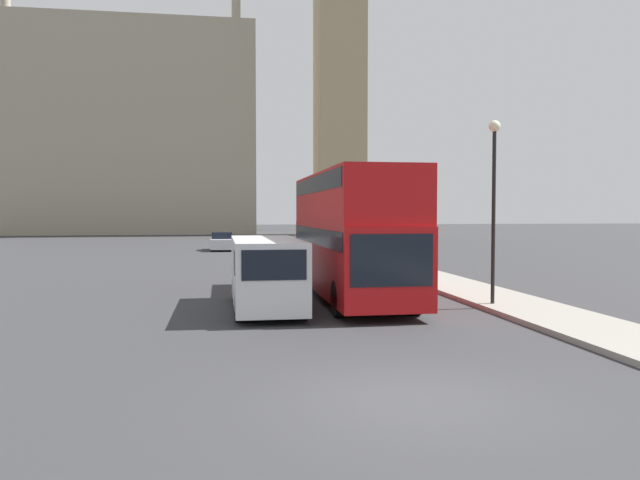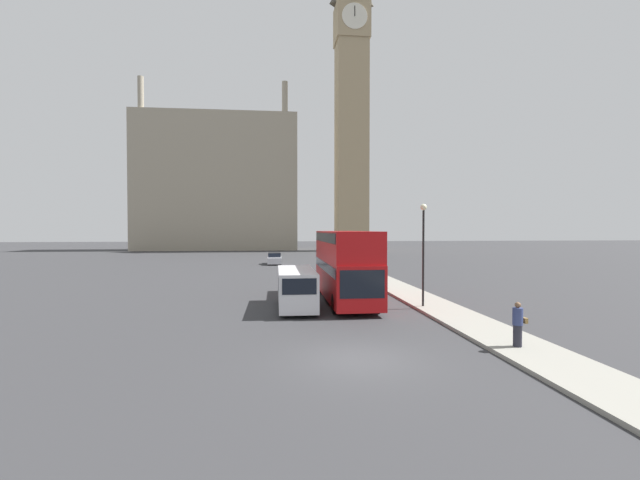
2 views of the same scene
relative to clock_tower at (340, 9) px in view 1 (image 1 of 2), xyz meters
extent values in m
plane|color=#333335|center=(-13.21, -74.78, -30.71)|extent=(300.00, 300.00, 0.00)
cube|color=tan|center=(0.00, 0.00, -8.93)|extent=(6.37, 6.37, 43.56)
cube|color=#9E937F|center=(-28.74, 7.51, -15.91)|extent=(34.96, 10.20, 29.61)
cube|color=#B71114|center=(-11.71, -63.09, -29.24)|extent=(2.57, 10.57, 2.35)
cube|color=#B71114|center=(-11.71, -63.09, -27.21)|extent=(2.57, 10.36, 1.72)
cube|color=black|center=(-11.71, -63.09, -28.49)|extent=(2.61, 10.15, 0.55)
cube|color=black|center=(-11.71, -63.09, -26.72)|extent=(2.61, 9.94, 0.55)
cube|color=black|center=(-11.71, -68.39, -28.96)|extent=(2.26, 0.03, 1.41)
cylinder|color=black|center=(-12.64, -66.79, -30.18)|extent=(0.72, 1.07, 1.07)
cylinder|color=black|center=(-10.79, -66.79, -30.18)|extent=(0.72, 1.07, 1.07)
cylinder|color=black|center=(-12.64, -59.39, -30.18)|extent=(0.72, 1.07, 1.07)
cylinder|color=black|center=(-10.79, -59.39, -30.18)|extent=(0.72, 1.07, 1.07)
cube|color=silver|center=(-14.82, -65.09, -29.51)|extent=(2.01, 6.04, 2.01)
cube|color=black|center=(-14.82, -68.12, -29.07)|extent=(1.71, 0.02, 0.80)
cube|color=black|center=(-14.82, -67.05, -29.07)|extent=(2.04, 1.09, 0.64)
cylinder|color=black|center=(-15.57, -67.14, -30.35)|extent=(0.50, 0.73, 0.73)
cylinder|color=black|center=(-14.07, -67.14, -30.35)|extent=(0.50, 0.73, 0.73)
cylinder|color=black|center=(-15.57, -63.03, -30.35)|extent=(0.50, 0.73, 0.73)
cylinder|color=black|center=(-14.07, -63.03, -30.35)|extent=(0.50, 0.73, 0.73)
cylinder|color=black|center=(-7.72, -65.88, -27.87)|extent=(0.12, 0.12, 5.39)
sphere|color=beige|center=(-7.72, -65.88, -24.99)|extent=(0.36, 0.36, 0.36)
cube|color=silver|center=(-16.11, -33.80, -30.17)|extent=(1.76, 4.68, 0.78)
cube|color=black|center=(-16.11, -33.68, -29.51)|extent=(1.58, 2.25, 0.54)
cylinder|color=black|center=(-16.79, -35.29, -30.40)|extent=(0.39, 0.63, 0.63)
cylinder|color=black|center=(-15.42, -35.29, -30.40)|extent=(0.39, 0.63, 0.63)
cylinder|color=black|center=(-16.79, -32.30, -30.40)|extent=(0.39, 0.63, 0.63)
cylinder|color=black|center=(-15.42, -32.30, -30.40)|extent=(0.39, 0.63, 0.63)
camera|label=1|loc=(-16.20, -84.37, -27.70)|focal=35.00mm
camera|label=2|loc=(-16.00, -89.13, -26.26)|focal=24.00mm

